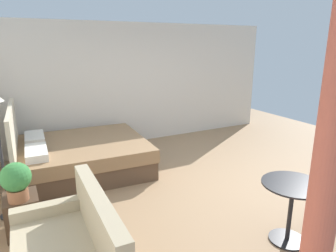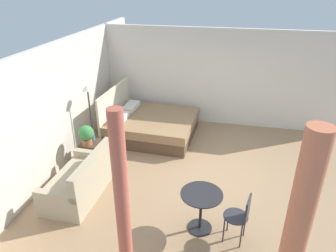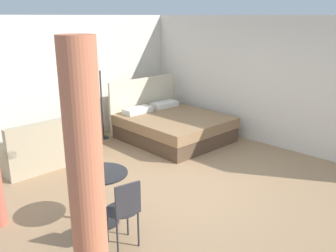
# 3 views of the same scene
# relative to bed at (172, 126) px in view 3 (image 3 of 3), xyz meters

# --- Properties ---
(ground_plane) EXTENTS (8.65, 9.71, 0.02)m
(ground_plane) POSITION_rel_bed_xyz_m (-1.58, -1.75, -0.32)
(ground_plane) COLOR #9E7A56
(wall_back) EXTENTS (8.65, 0.12, 2.70)m
(wall_back) POSITION_rel_bed_xyz_m (-1.58, 1.61, 1.04)
(wall_back) COLOR silver
(wall_back) RESTS_ON ground
(wall_right) EXTENTS (0.12, 6.71, 2.70)m
(wall_right) POSITION_rel_bed_xyz_m (1.25, -1.75, 1.04)
(wall_right) COLOR silver
(wall_right) RESTS_ON ground
(bed) EXTENTS (2.04, 2.29, 1.27)m
(bed) POSITION_rel_bed_xyz_m (0.00, 0.00, 0.00)
(bed) COLOR brown
(bed) RESTS_ON ground
(couch) EXTENTS (1.59, 0.88, 0.92)m
(couch) POSITION_rel_bed_xyz_m (-2.75, 0.66, -0.01)
(couch) COLOR tan
(couch) RESTS_ON ground
(nightstand) EXTENTS (0.45, 0.39, 0.48)m
(nightstand) POSITION_rel_bed_xyz_m (-1.54, 1.01, -0.07)
(nightstand) COLOR #473323
(nightstand) RESTS_ON ground
(potted_plant) EXTENTS (0.34, 0.34, 0.46)m
(potted_plant) POSITION_rel_bed_xyz_m (-1.64, 1.02, 0.43)
(potted_plant) COLOR #935B3D
(potted_plant) RESTS_ON nightstand
(vase) EXTENTS (0.13, 0.13, 0.18)m
(vase) POSITION_rel_bed_xyz_m (-1.42, 1.00, 0.27)
(vase) COLOR slate
(vase) RESTS_ON nightstand
(floor_lamp) EXTENTS (0.25, 0.25, 1.70)m
(floor_lamp) POSITION_rel_bed_xyz_m (-1.06, 1.16, 1.01)
(floor_lamp) COLOR #2D2D33
(floor_lamp) RESTS_ON ground
(balcony_table) EXTENTS (0.70, 0.70, 0.73)m
(balcony_table) POSITION_rel_bed_xyz_m (-3.16, -1.74, 0.21)
(balcony_table) COLOR black
(balcony_table) RESTS_ON ground
(cafe_chair_near_window) EXTENTS (0.47, 0.47, 0.88)m
(cafe_chair_near_window) POSITION_rel_bed_xyz_m (-3.30, -2.38, 0.23)
(cafe_chair_near_window) COLOR #2D2D33
(cafe_chair_near_window) RESTS_ON ground
(curtain_left) EXTENTS (0.30, 0.30, 2.56)m
(curtain_left) POSITION_rel_bed_xyz_m (-4.16, -2.98, 0.97)
(curtain_left) COLOR #D1704C
(curtain_left) RESTS_ON ground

